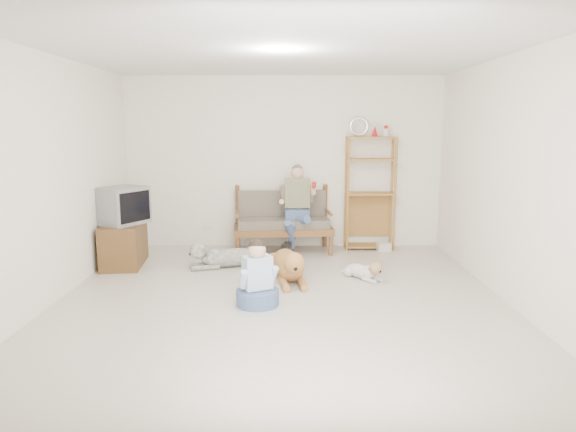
{
  "coord_description": "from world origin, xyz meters",
  "views": [
    {
      "loc": [
        0.09,
        -5.42,
        1.92
      ],
      "look_at": [
        0.07,
        1.0,
        0.8
      ],
      "focal_mm": 32.0,
      "sensor_mm": 36.0,
      "label": 1
    }
  ],
  "objects_px": {
    "loveseat": "(283,220)",
    "golden_retriever": "(289,265)",
    "tv_stand": "(124,244)",
    "etagere": "(370,192)"
  },
  "relations": [
    {
      "from": "etagere",
      "to": "golden_retriever",
      "type": "height_order",
      "value": "etagere"
    },
    {
      "from": "loveseat",
      "to": "golden_retriever",
      "type": "bearing_deg",
      "value": -91.49
    },
    {
      "from": "tv_stand",
      "to": "etagere",
      "type": "bearing_deg",
      "value": 9.81
    },
    {
      "from": "tv_stand",
      "to": "golden_retriever",
      "type": "xyz_separation_m",
      "value": [
        2.31,
        -0.64,
        -0.12
      ]
    },
    {
      "from": "loveseat",
      "to": "tv_stand",
      "type": "distance_m",
      "value": 2.39
    },
    {
      "from": "loveseat",
      "to": "tv_stand",
      "type": "xyz_separation_m",
      "value": [
        -2.22,
        -0.86,
        -0.19
      ]
    },
    {
      "from": "loveseat",
      "to": "golden_retriever",
      "type": "distance_m",
      "value": 1.53
    },
    {
      "from": "loveseat",
      "to": "golden_retriever",
      "type": "xyz_separation_m",
      "value": [
        0.09,
        -1.5,
        -0.3
      ]
    },
    {
      "from": "etagere",
      "to": "golden_retriever",
      "type": "distance_m",
      "value": 2.19
    },
    {
      "from": "etagere",
      "to": "golden_retriever",
      "type": "relative_size",
      "value": 1.41
    }
  ]
}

